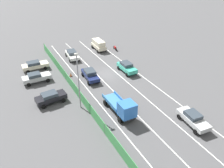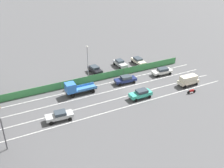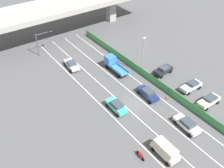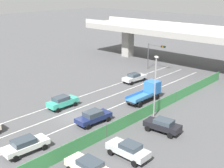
# 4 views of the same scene
# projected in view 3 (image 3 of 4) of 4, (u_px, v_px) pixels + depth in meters

# --- Properties ---
(ground_plane) EXTENTS (300.00, 300.00, 0.00)m
(ground_plane) POSITION_uv_depth(u_px,v_px,m) (135.00, 105.00, 46.54)
(ground_plane) COLOR #4C4C4F
(lane_line_left_edge) EXTENTS (0.14, 48.05, 0.01)m
(lane_line_left_edge) POSITION_uv_depth(u_px,v_px,m) (93.00, 97.00, 48.14)
(lane_line_left_edge) COLOR silver
(lane_line_left_edge) RESTS_ON ground
(lane_line_mid_left) EXTENTS (0.14, 48.05, 0.01)m
(lane_line_mid_left) POSITION_uv_depth(u_px,v_px,m) (108.00, 91.00, 49.68)
(lane_line_mid_left) COLOR silver
(lane_line_mid_left) RESTS_ON ground
(lane_line_mid_right) EXTENTS (0.14, 48.05, 0.01)m
(lane_line_mid_right) POSITION_uv_depth(u_px,v_px,m) (122.00, 85.00, 51.21)
(lane_line_mid_right) COLOR silver
(lane_line_mid_right) RESTS_ON ground
(lane_line_right_edge) EXTENTS (0.14, 48.05, 0.01)m
(lane_line_right_edge) POSITION_uv_depth(u_px,v_px,m) (135.00, 79.00, 52.74)
(lane_line_right_edge) COLOR silver
(lane_line_right_edge) RESTS_ON ground
(elevated_overpass) EXTENTS (54.95, 8.88, 8.55)m
(elevated_overpass) POSITION_uv_depth(u_px,v_px,m) (51.00, 11.00, 63.21)
(elevated_overpass) COLOR gray
(elevated_overpass) RESTS_ON ground
(green_fence) EXTENTS (0.10, 44.15, 1.55)m
(green_fence) POSITION_uv_depth(u_px,v_px,m) (143.00, 72.00, 53.22)
(green_fence) COLOR #3D8E4C
(green_fence) RESTS_ON ground
(car_van_cream) EXTENTS (2.11, 4.46, 2.10)m
(car_van_cream) POSITION_uv_depth(u_px,v_px,m) (165.00, 150.00, 37.16)
(car_van_cream) COLOR beige
(car_van_cream) RESTS_ON ground
(car_sedan_navy) EXTENTS (2.28, 4.80, 1.63)m
(car_sedan_navy) POSITION_uv_depth(u_px,v_px,m) (148.00, 93.00, 47.71)
(car_sedan_navy) COLOR navy
(car_sedan_navy) RESTS_ON ground
(car_sedan_silver) EXTENTS (2.28, 4.73, 1.58)m
(car_sedan_silver) POSITION_uv_depth(u_px,v_px,m) (72.00, 65.00, 55.31)
(car_sedan_silver) COLOR #B7BABC
(car_sedan_silver) RESTS_ON ground
(car_taxi_teal) EXTENTS (1.99, 4.43, 1.70)m
(car_taxi_teal) POSITION_uv_depth(u_px,v_px,m) (116.00, 106.00, 44.89)
(car_taxi_teal) COLOR teal
(car_taxi_teal) RESTS_ON ground
(car_hatchback_white) EXTENTS (2.26, 4.81, 1.57)m
(car_hatchback_white) POSITION_uv_depth(u_px,v_px,m) (187.00, 124.00, 41.53)
(car_hatchback_white) COLOR silver
(car_hatchback_white) RESTS_ON ground
(flatbed_truck_blue) EXTENTS (2.22, 6.18, 2.66)m
(flatbed_truck_blue) POSITION_uv_depth(u_px,v_px,m) (113.00, 63.00, 54.77)
(flatbed_truck_blue) COLOR black
(flatbed_truck_blue) RESTS_ON ground
(motorcycle) EXTENTS (0.60, 1.95, 0.93)m
(motorcycle) POSITION_uv_depth(u_px,v_px,m) (141.00, 155.00, 37.33)
(motorcycle) COLOR black
(motorcycle) RESTS_ON ground
(parked_sedan_cream) EXTENTS (4.50, 1.98, 1.59)m
(parked_sedan_cream) POSITION_uv_depth(u_px,v_px,m) (209.00, 100.00, 46.07)
(parked_sedan_cream) COLOR beige
(parked_sedan_cream) RESTS_ON ground
(parked_wagon_silver) EXTENTS (4.48, 1.97, 1.62)m
(parked_wagon_silver) POSITION_uv_depth(u_px,v_px,m) (191.00, 86.00, 49.44)
(parked_wagon_silver) COLOR #B2B5B7
(parked_wagon_silver) RESTS_ON ground
(parked_sedan_dark) EXTENTS (4.38, 2.27, 1.62)m
(parked_sedan_dark) POSITION_uv_depth(u_px,v_px,m) (164.00, 70.00, 53.63)
(parked_sedan_dark) COLOR black
(parked_sedan_dark) RESTS_ON ground
(traffic_light) EXTENTS (4.11, 0.47, 5.36)m
(traffic_light) POSITION_uv_depth(u_px,v_px,m) (43.00, 39.00, 58.28)
(traffic_light) COLOR #47474C
(traffic_light) RESTS_ON ground
(street_lamp) EXTENTS (0.60, 0.36, 8.04)m
(street_lamp) POSITION_uv_depth(u_px,v_px,m) (143.00, 52.00, 51.67)
(street_lamp) COLOR gray
(street_lamp) RESTS_ON ground
(traffic_cone) EXTENTS (0.47, 0.47, 0.71)m
(traffic_cone) POSITION_uv_depth(u_px,v_px,m) (167.00, 97.00, 47.66)
(traffic_cone) COLOR orange
(traffic_cone) RESTS_ON ground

